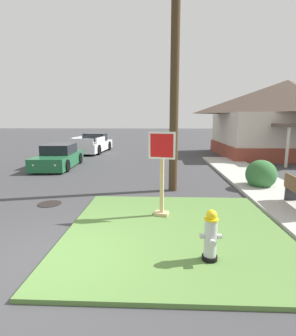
# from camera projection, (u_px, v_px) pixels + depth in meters

# --- Properties ---
(ground_plane) EXTENTS (160.00, 160.00, 0.00)m
(ground_plane) POSITION_uv_depth(u_px,v_px,m) (56.00, 260.00, 4.78)
(ground_plane) COLOR #3D3D3F
(grass_corner_patch) EXTENTS (4.89, 5.01, 0.08)m
(grass_corner_patch) POSITION_uv_depth(u_px,v_px,m) (175.00, 230.00, 6.00)
(grass_corner_patch) COLOR #567F3D
(grass_corner_patch) RESTS_ON ground
(sidewalk_strip) EXTENTS (2.20, 15.72, 0.12)m
(sidewalk_strip) POSITION_uv_depth(u_px,v_px,m) (267.00, 188.00, 9.71)
(sidewalk_strip) COLOR #B2AFA8
(sidewalk_strip) RESTS_ON ground
(fire_hydrant) EXTENTS (0.38, 0.34, 0.93)m
(fire_hydrant) POSITION_uv_depth(u_px,v_px,m) (211.00, 237.00, 4.57)
(fire_hydrant) COLOR black
(fire_hydrant) RESTS_ON grass_corner_patch
(stop_sign) EXTENTS (0.67, 0.35, 2.18)m
(stop_sign) POSITION_uv_depth(u_px,v_px,m) (162.00, 176.00, 6.66)
(stop_sign) COLOR tan
(stop_sign) RESTS_ON grass_corner_patch
(manhole_cover) EXTENTS (0.70, 0.70, 0.02)m
(manhole_cover) POSITION_uv_depth(u_px,v_px,m) (50.00, 204.00, 8.00)
(manhole_cover) COLOR black
(manhole_cover) RESTS_ON ground
(parked_sedan_green) EXTENTS (2.00, 4.34, 1.25)m
(parked_sedan_green) POSITION_uv_depth(u_px,v_px,m) (59.00, 157.00, 14.26)
(parked_sedan_green) COLOR #1E6038
(parked_sedan_green) RESTS_ON ground
(pickup_truck_white) EXTENTS (2.29, 5.42, 1.48)m
(pickup_truck_white) POSITION_uv_depth(u_px,v_px,m) (93.00, 144.00, 21.08)
(pickup_truck_white) COLOR silver
(pickup_truck_white) RESTS_ON ground
(utility_pole) EXTENTS (1.63, 0.30, 9.68)m
(utility_pole) POSITION_uv_depth(u_px,v_px,m) (175.00, 45.00, 8.68)
(utility_pole) COLOR #42301E
(utility_pole) RESTS_ON ground
(corner_house) EXTENTS (9.29, 8.95, 5.31)m
(corner_house) POSITION_uv_depth(u_px,v_px,m) (285.00, 118.00, 18.51)
(corner_house) COLOR brown
(corner_house) RESTS_ON ground
(shrub_by_curb) EXTENTS (1.11, 1.11, 1.09)m
(shrub_by_curb) POSITION_uv_depth(u_px,v_px,m) (261.00, 174.00, 9.73)
(shrub_by_curb) COLOR #336C36
(shrub_by_curb) RESTS_ON ground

